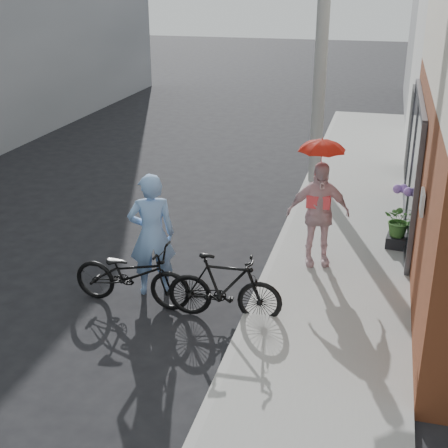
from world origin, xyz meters
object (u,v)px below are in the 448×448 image
at_px(bike_right, 225,287).
at_px(bike_left, 132,275).
at_px(officer, 152,235).
at_px(utility_pole, 322,30).
at_px(kimono_woman, 318,214).
at_px(planter, 398,241).

bearing_deg(bike_right, bike_left, 84.49).
xyz_separation_m(officer, bike_right, (1.27, -0.50, -0.47)).
bearing_deg(utility_pole, bike_right, -94.48).
bearing_deg(utility_pole, kimono_woman, -82.73).
bearing_deg(kimono_woman, bike_left, -160.07).
bearing_deg(kimono_woman, planter, 21.11).
distance_m(officer, kimono_woman, 2.74).
bearing_deg(planter, bike_left, -142.96).
distance_m(bike_left, bike_right, 1.44).
distance_m(officer, planter, 4.48).
distance_m(bike_right, kimono_woman, 2.27).
bearing_deg(kimono_woman, utility_pole, 80.57).
bearing_deg(utility_pole, bike_left, -107.09).
relative_size(bike_left, kimono_woman, 1.05).
bearing_deg(kimono_woman, officer, -165.14).
height_order(utility_pole, bike_right, utility_pole).
bearing_deg(bike_left, kimono_woman, -51.68).
relative_size(bike_right, kimono_woman, 0.95).
height_order(kimono_woman, planter, kimono_woman).
bearing_deg(utility_pole, planter, -60.88).
bearing_deg(bike_left, officer, -20.17).
distance_m(bike_left, planter, 4.82).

